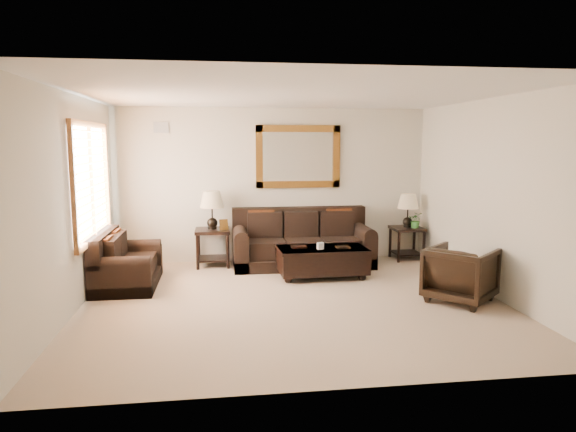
{
  "coord_description": "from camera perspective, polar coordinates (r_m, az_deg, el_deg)",
  "views": [
    {
      "loc": [
        -0.96,
        -6.53,
        2.09
      ],
      "look_at": [
        0.02,
        0.6,
        1.06
      ],
      "focal_mm": 32.0,
      "sensor_mm": 36.0,
      "label": 1
    }
  ],
  "objects": [
    {
      "name": "armchair",
      "position": [
        7.19,
        18.64,
        -5.87
      ],
      "size": [
        1.07,
        1.08,
        0.81
      ],
      "primitive_type": "imported",
      "rotation": [
        0.0,
        0.0,
        2.31
      ],
      "color": "black",
      "rests_on": "floor"
    },
    {
      "name": "mirror",
      "position": [
        9.11,
        1.14,
        6.61
      ],
      "size": [
        1.5,
        0.06,
        1.1
      ],
      "color": "#532A10",
      "rests_on": "room"
    },
    {
      "name": "end_table_left",
      "position": [
        8.79,
        -8.41,
        -0.16
      ],
      "size": [
        0.58,
        0.58,
        1.29
      ],
      "color": "black",
      "rests_on": "room"
    },
    {
      "name": "potted_plant",
      "position": [
        9.4,
        14.01,
        -0.62
      ],
      "size": [
        0.35,
        0.36,
        0.22
      ],
      "primitive_type": "imported",
      "rotation": [
        0.0,
        0.0,
        -0.4
      ],
      "color": "#275B1F",
      "rests_on": "end_table_right"
    },
    {
      "name": "loveseat",
      "position": [
        7.95,
        -17.78,
        -5.32
      ],
      "size": [
        0.85,
        1.44,
        0.81
      ],
      "rotation": [
        0.0,
        0.0,
        1.57
      ],
      "color": "black",
      "rests_on": "room"
    },
    {
      "name": "air_vent",
      "position": [
        9.07,
        -13.93,
        9.53
      ],
      "size": [
        0.25,
        0.02,
        0.18
      ],
      "primitive_type": "cube",
      "color": "#999999",
      "rests_on": "room"
    },
    {
      "name": "room",
      "position": [
        6.65,
        0.57,
        1.72
      ],
      "size": [
        5.51,
        5.01,
        2.71
      ],
      "color": "#9E8A6D",
      "rests_on": "ground"
    },
    {
      "name": "end_table_right",
      "position": [
        9.44,
        13.14,
        -0.1
      ],
      "size": [
        0.54,
        0.54,
        1.19
      ],
      "color": "black",
      "rests_on": "room"
    },
    {
      "name": "coffee_table",
      "position": [
        8.07,
        3.82,
        -4.77
      ],
      "size": [
        1.4,
        0.79,
        0.59
      ],
      "rotation": [
        0.0,
        0.0,
        0.03
      ],
      "color": "black",
      "rests_on": "room"
    },
    {
      "name": "sofa",
      "position": [
        8.86,
        1.55,
        -3.21
      ],
      "size": [
        2.36,
        1.02,
        0.97
      ],
      "color": "black",
      "rests_on": "room"
    },
    {
      "name": "window",
      "position": [
        7.65,
        -20.95,
        3.54
      ],
      "size": [
        0.07,
        1.96,
        1.66
      ],
      "color": "white",
      "rests_on": "room"
    }
  ]
}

